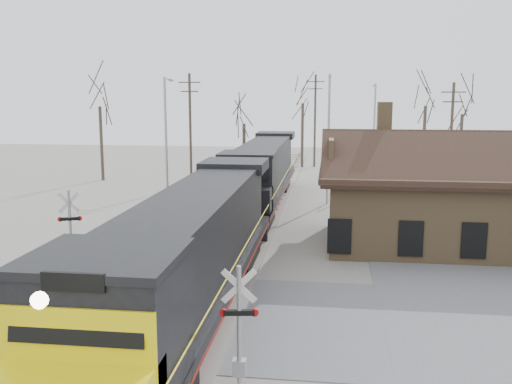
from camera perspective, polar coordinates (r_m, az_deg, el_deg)
ground at (r=22.34m, az=-6.05°, el=-12.22°), size 140.00×140.00×0.00m
road at (r=22.34m, az=-6.05°, el=-12.18°), size 60.00×9.00×0.03m
track_main at (r=36.43m, az=-0.56°, el=-3.36°), size 3.40×90.00×0.24m
track_siding at (r=37.31m, az=-7.43°, el=-3.13°), size 3.40×90.00×0.24m
depot at (r=33.42m, az=19.48°, el=-1.03°), size 15.20×9.31×7.90m
locomotive_lead at (r=20.58m, az=-6.83°, el=-6.56°), size 3.30×22.12×4.92m
locomotive_trailing at (r=42.21m, az=0.64°, el=1.93°), size 3.30×22.12×4.65m
crossbuck_near at (r=16.16m, az=-1.69°, el=-14.16°), size 1.08×0.28×3.79m
crossbuck_far at (r=28.41m, az=-18.04°, el=-3.94°), size 1.07×0.47×3.91m
streetlight_a at (r=39.15m, az=-8.93°, el=5.15°), size 0.25×2.04×9.46m
streetlight_b at (r=43.69m, az=7.27°, el=5.91°), size 0.25×2.04×9.83m
streetlight_c at (r=53.49m, az=11.72°, el=6.19°), size 0.25×2.04×9.28m
utility_pole_a at (r=52.30m, az=-6.59°, el=6.39°), size 2.00×0.24×10.17m
utility_pole_b at (r=66.18m, az=5.92°, el=7.26°), size 2.00×0.24×10.52m
utility_pole_c at (r=50.87m, az=18.92°, el=5.34°), size 2.00×0.24×9.30m
tree_a at (r=57.30m, az=-15.41°, el=9.43°), size 4.78×4.78×11.71m
tree_b at (r=56.52m, az=-1.21°, el=7.74°), size 3.64×3.64×8.91m
tree_c at (r=65.71m, az=4.71°, el=9.89°), size 4.88×4.88×11.94m
tree_d at (r=60.62m, az=16.65°, el=9.37°), size 4.77×4.77×11.70m
tree_e at (r=60.65m, az=19.99°, el=8.32°), size 4.25×4.25×10.41m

